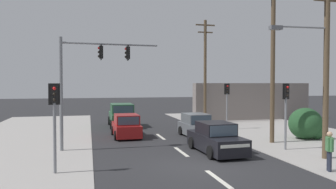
# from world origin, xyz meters

# --- Properties ---
(ground_plane) EXTENTS (140.00, 140.00, 0.00)m
(ground_plane) POSITION_xyz_m (0.00, 0.00, 0.00)
(ground_plane) COLOR #28282B
(lane_dash_near) EXTENTS (0.20, 2.40, 0.01)m
(lane_dash_near) POSITION_xyz_m (0.00, -2.00, 0.00)
(lane_dash_near) COLOR silver
(lane_dash_near) RESTS_ON ground
(lane_dash_mid) EXTENTS (0.20, 2.40, 0.01)m
(lane_dash_mid) POSITION_xyz_m (0.00, 3.00, 0.00)
(lane_dash_mid) COLOR silver
(lane_dash_mid) RESTS_ON ground
(lane_dash_far) EXTENTS (0.20, 2.40, 0.01)m
(lane_dash_far) POSITION_xyz_m (0.00, 8.00, 0.00)
(lane_dash_far) COLOR silver
(lane_dash_far) RESTS_ON ground
(kerb_left_verge) EXTENTS (8.00, 40.00, 0.02)m
(kerb_left_verge) POSITION_xyz_m (-8.50, 4.00, 0.01)
(kerb_left_verge) COLOR #A39E99
(kerb_left_verge) RESTS_ON ground
(utility_pole_foreground_right) EXTENTS (3.78, 0.40, 8.53)m
(utility_pole_foreground_right) POSITION_xyz_m (6.00, -0.13, 4.61)
(utility_pole_foreground_right) COLOR brown
(utility_pole_foreground_right) RESTS_ON ground
(utility_pole_midground_right) EXTENTS (1.80, 0.26, 9.97)m
(utility_pole_midground_right) POSITION_xyz_m (6.01, 4.20, 5.23)
(utility_pole_midground_right) COLOR brown
(utility_pole_midground_right) RESTS_ON ground
(utility_pole_background_right) EXTENTS (1.80, 0.26, 9.29)m
(utility_pole_background_right) POSITION_xyz_m (5.63, 14.78, 4.88)
(utility_pole_background_right) COLOR brown
(utility_pole_background_right) RESTS_ON ground
(traffic_signal_mast) EXTENTS (5.29, 0.50, 6.00)m
(traffic_signal_mast) POSITION_xyz_m (-4.77, 4.77, 4.15)
(traffic_signal_mast) COLOR slate
(traffic_signal_mast) RESTS_ON ground
(pedestal_signal_right_kerb) EXTENTS (0.44, 0.30, 3.56)m
(pedestal_signal_right_kerb) POSITION_xyz_m (5.56, 2.14, 2.42)
(pedestal_signal_right_kerb) COLOR slate
(pedestal_signal_right_kerb) RESTS_ON ground
(pedestal_signal_left_kerb) EXTENTS (0.44, 0.30, 3.56)m
(pedestal_signal_left_kerb) POSITION_xyz_m (-5.97, 0.17, 2.42)
(pedestal_signal_left_kerb) COLOR slate
(pedestal_signal_left_kerb) RESTS_ON ground
(pedestal_signal_far_median) EXTENTS (0.44, 0.29, 3.56)m
(pedestal_signal_far_median) POSITION_xyz_m (5.74, 10.20, 2.42)
(pedestal_signal_far_median) COLOR slate
(pedestal_signal_far_median) RESTS_ON ground
(roadside_bush) EXTENTS (2.26, 1.94, 2.01)m
(roadside_bush) POSITION_xyz_m (8.90, 4.83, 0.94)
(roadside_bush) COLOR #234C28
(roadside_bush) RESTS_ON ground
(shopfront_wall_far) EXTENTS (12.00, 1.00, 3.60)m
(shopfront_wall_far) POSITION_xyz_m (11.00, 16.00, 1.80)
(shopfront_wall_far) COLOR gray
(shopfront_wall_far) RESTS_ON ground
(sedan_oncoming_near) EXTENTS (2.01, 4.30, 1.56)m
(sedan_oncoming_near) POSITION_xyz_m (1.69, 2.41, 0.70)
(sedan_oncoming_near) COLOR black
(sedan_oncoming_near) RESTS_ON ground
(hatchback_oncoming_mid) EXTENTS (1.82, 3.66, 1.53)m
(hatchback_oncoming_mid) POSITION_xyz_m (-2.25, 8.37, 0.70)
(hatchback_oncoming_mid) COLOR maroon
(hatchback_oncoming_mid) RESTS_ON ground
(suv_receding_far) EXTENTS (2.08, 4.55, 1.90)m
(suv_receding_far) POSITION_xyz_m (-2.01, 13.86, 0.88)
(suv_receding_far) COLOR #235633
(suv_receding_far) RESTS_ON ground
(hatchback_crossing_left) EXTENTS (1.93, 3.72, 1.53)m
(hatchback_crossing_left) POSITION_xyz_m (2.37, 7.40, 0.70)
(hatchback_crossing_left) COLOR slate
(hatchback_crossing_left) RESTS_ON ground
(pedestrian_at_kerb) EXTENTS (0.34, 0.52, 1.63)m
(pedestrian_at_kerb) POSITION_xyz_m (4.72, -2.13, 0.93)
(pedestrian_at_kerb) COLOR #232838
(pedestrian_at_kerb) RESTS_ON ground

